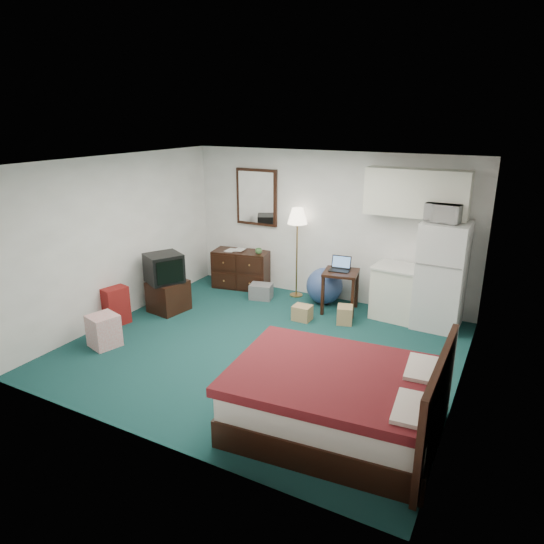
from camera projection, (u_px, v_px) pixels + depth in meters
The scene contains 25 objects.
floor at pixel (263, 348), 6.64m from camera, with size 5.00×4.50×0.01m, color #194342.
ceiling at pixel (262, 162), 5.86m from camera, with size 5.00×4.50×0.01m, color silver.
walls at pixel (263, 261), 6.25m from camera, with size 5.01×4.51×2.50m.
mirror at pixel (257, 197), 8.59m from camera, with size 0.80×0.06×1.00m, color white, non-canonical shape.
upper_cabinets at pixel (417, 193), 7.13m from camera, with size 1.50×0.35×0.70m, color white, non-canonical shape.
headboard at pixel (437, 406), 4.36m from camera, with size 0.06×1.56×1.00m, color black, non-canonical shape.
dresser at pixel (241, 269), 8.89m from camera, with size 1.01×0.46×0.69m, color black, non-canonical shape.
floor_lamp at pixel (297, 253), 8.33m from camera, with size 0.34×0.34×1.56m, color #BB8648, non-canonical shape.
desk at pixel (340, 291), 7.79m from camera, with size 0.53×0.53×0.68m, color black, non-canonical shape.
exercise_ball at pixel (324, 286), 8.14m from camera, with size 0.61×0.61×0.61m, color #344A83.
kitchen_counter at pixel (399, 293), 7.52m from camera, with size 0.74×0.56×0.81m, color white, non-canonical shape.
fridge at pixel (441, 276), 7.10m from camera, with size 0.66×0.66×1.60m, color silver, non-canonical shape.
bed at pixel (334, 400), 4.87m from camera, with size 1.96×1.53×0.63m, color #4F1015, non-canonical shape.
tv_stand at pixel (168, 296), 7.84m from camera, with size 0.50×0.55×0.50m, color black, non-canonical shape.
suitcase at pixel (116, 306), 7.32m from camera, with size 0.23×0.36×0.59m, color maroon, non-canonical shape.
retail_box at pixel (104, 331), 6.64m from camera, with size 0.36×0.36×0.45m, color silver, non-canonical shape.
file_bin at pixel (261, 291), 8.39m from camera, with size 0.37×0.28×0.26m, color slate, non-canonical shape.
cardboard_box_a at pixel (302, 313), 7.52m from camera, with size 0.28×0.23×0.23m, color tan, non-canonical shape.
cardboard_box_b at pixel (345, 315), 7.40m from camera, with size 0.23×0.27×0.27m, color tan, non-canonical shape.
laptop at pixel (340, 264), 7.68m from camera, with size 0.31×0.25×0.22m, color black, non-canonical shape.
crt_tv at pixel (164, 268), 7.69m from camera, with size 0.50×0.53×0.46m, color black, non-canonical shape.
microwave at pixel (444, 211), 6.82m from camera, with size 0.48×0.27×0.33m, color silver.
book_a at pixel (227, 244), 8.79m from camera, with size 0.17×0.02×0.23m, color tan.
book_b at pixel (235, 244), 8.81m from camera, with size 0.18×0.02×0.24m, color tan.
mug at pixel (259, 250), 8.59m from camera, with size 0.12×0.10×0.12m, color #467A40.
Camera 1 is at (2.92, -5.23, 3.06)m, focal length 32.00 mm.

